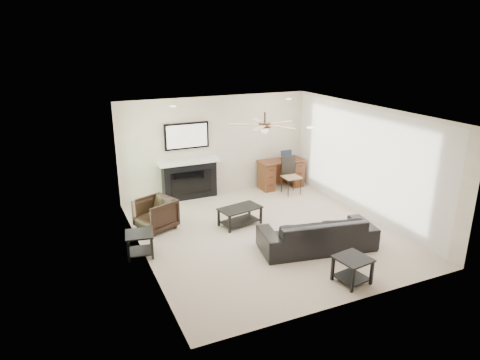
{
  "coord_description": "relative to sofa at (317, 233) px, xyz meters",
  "views": [
    {
      "loc": [
        -3.79,
        -7.2,
        3.85
      ],
      "look_at": [
        -0.43,
        0.31,
        1.12
      ],
      "focal_mm": 32.0,
      "sensor_mm": 36.0,
      "label": 1
    }
  ],
  "objects": [
    {
      "name": "room_shell",
      "position": [
        -0.39,
        1.11,
        1.36
      ],
      "size": [
        5.5,
        5.54,
        2.52
      ],
      "color": "#BDAC98",
      "rests_on": "ground"
    },
    {
      "name": "sofa",
      "position": [
        0.0,
        0.0,
        0.0
      ],
      "size": [
        2.31,
        1.23,
        0.64
      ],
      "primitive_type": "imported",
      "rotation": [
        0.0,
        0.0,
        2.97
      ],
      "color": "black",
      "rests_on": "ground"
    },
    {
      "name": "armchair",
      "position": [
        -2.6,
        2.15,
        0.01
      ],
      "size": [
        0.95,
        0.94,
        0.67
      ],
      "primitive_type": "imported",
      "rotation": [
        0.0,
        0.0,
        -1.18
      ],
      "color": "black",
      "rests_on": "ground"
    },
    {
      "name": "coffee_table",
      "position": [
        -0.9,
        1.6,
        -0.12
      ],
      "size": [
        0.98,
        0.66,
        0.4
      ],
      "primitive_type": "cube",
      "rotation": [
        0.0,
        0.0,
        0.19
      ],
      "color": "black",
      "rests_on": "ground"
    },
    {
      "name": "end_table_near",
      "position": [
        -0.15,
        -1.25,
        -0.1
      ],
      "size": [
        0.59,
        0.59,
        0.45
      ],
      "primitive_type": "cube",
      "rotation": [
        0.0,
        0.0,
        0.15
      ],
      "color": "black",
      "rests_on": "ground"
    },
    {
      "name": "end_table_left",
      "position": [
        -3.15,
        1.1,
        -0.1
      ],
      "size": [
        0.58,
        0.58,
        0.45
      ],
      "primitive_type": "cube",
      "rotation": [
        0.0,
        0.0,
        -0.17
      ],
      "color": "black",
      "rests_on": "ground"
    },
    {
      "name": "fireplace_unit",
      "position": [
        -1.37,
        3.62,
        0.63
      ],
      "size": [
        1.52,
        0.34,
        1.91
      ],
      "primitive_type": "cube",
      "color": "black",
      "rests_on": "ground"
    },
    {
      "name": "desk",
      "position": [
        1.12,
        3.41,
        0.06
      ],
      "size": [
        1.22,
        0.56,
        0.76
      ],
      "primitive_type": "cube",
      "color": "#431D10",
      "rests_on": "ground"
    },
    {
      "name": "desk_chair",
      "position": [
        1.12,
        2.86,
        0.16
      ],
      "size": [
        0.43,
        0.45,
        0.97
      ],
      "primitive_type": "cube",
      "rotation": [
        0.0,
        0.0,
        -0.02
      ],
      "color": "black",
      "rests_on": "ground"
    },
    {
      "name": "laptop",
      "position": [
        1.32,
        3.39,
        0.55
      ],
      "size": [
        0.33,
        0.24,
        0.23
      ],
      "primitive_type": "cube",
      "color": "black",
      "rests_on": "desk"
    }
  ]
}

